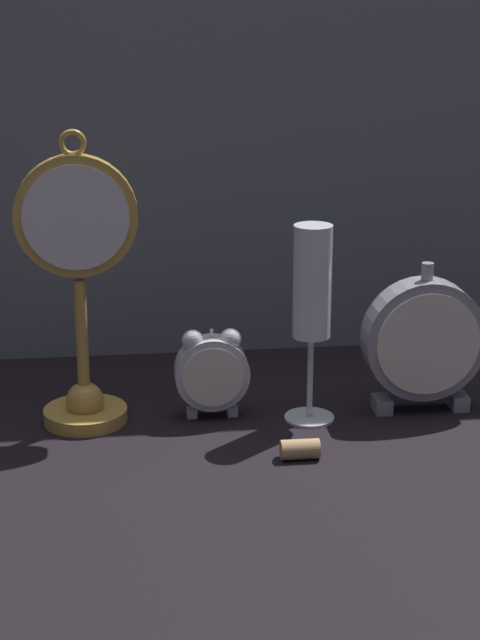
% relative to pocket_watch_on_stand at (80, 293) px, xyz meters
% --- Properties ---
extents(ground_plane, '(4.00, 4.00, 0.00)m').
position_rel_pocket_watch_on_stand_xyz_m(ground_plane, '(0.18, -0.09, -0.16)').
color(ground_plane, black).
extents(fabric_backdrop_drape, '(1.59, 0.01, 0.70)m').
position_rel_pocket_watch_on_stand_xyz_m(fabric_backdrop_drape, '(0.18, 0.23, 0.19)').
color(fabric_backdrop_drape, slate).
rests_on(fabric_backdrop_drape, ground_plane).
extents(pocket_watch_on_stand, '(0.14, 0.10, 0.34)m').
position_rel_pocket_watch_on_stand_xyz_m(pocket_watch_on_stand, '(0.00, 0.00, 0.00)').
color(pocket_watch_on_stand, gold).
rests_on(pocket_watch_on_stand, ground_plane).
extents(alarm_clock_twin_bell, '(0.09, 0.03, 0.11)m').
position_rel_pocket_watch_on_stand_xyz_m(alarm_clock_twin_bell, '(0.15, -0.00, -0.10)').
color(alarm_clock_twin_bell, silver).
rests_on(alarm_clock_twin_bell, ground_plane).
extents(mantel_clock_silver, '(0.14, 0.04, 0.18)m').
position_rel_pocket_watch_on_stand_xyz_m(mantel_clock_silver, '(0.40, -0.01, -0.07)').
color(mantel_clock_silver, gray).
rests_on(mantel_clock_silver, ground_plane).
extents(champagne_flute, '(0.06, 0.06, 0.23)m').
position_rel_pocket_watch_on_stand_xyz_m(champagne_flute, '(0.26, -0.02, -0.01)').
color(champagne_flute, silver).
rests_on(champagne_flute, ground_plane).
extents(wine_cork, '(0.04, 0.02, 0.02)m').
position_rel_pocket_watch_on_stand_xyz_m(wine_cork, '(0.23, -0.13, -0.15)').
color(wine_cork, tan).
rests_on(wine_cork, ground_plane).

